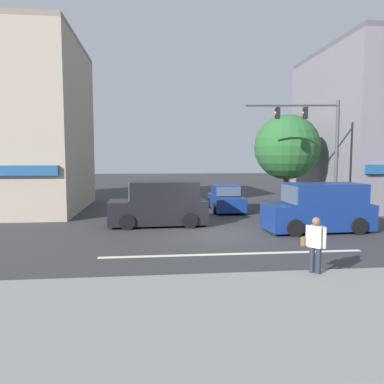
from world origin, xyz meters
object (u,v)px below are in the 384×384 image
traffic_light_mast (318,140)px  sedan_waiting_far (226,199)px  utility_pole_near_left (38,139)px  van_parked_curbside (160,205)px  pedestrian_foreground_with_bag (315,244)px  van_crossing_center (320,209)px  street_tree (287,147)px

traffic_light_mast → sedan_waiting_far: traffic_light_mast is taller
utility_pole_near_left → van_parked_curbside: size_ratio=1.77×
sedan_waiting_far → pedestrian_foreground_with_bag: pedestrian_foreground_with_bag is taller
traffic_light_mast → pedestrian_foreground_with_bag: (-4.42, -9.57, -3.22)m
traffic_light_mast → van_crossing_center: size_ratio=1.33×
van_parked_curbside → van_crossing_center: same height
pedestrian_foreground_with_bag → sedan_waiting_far: bearing=89.1°
utility_pole_near_left → traffic_light_mast: utility_pole_near_left is taller
utility_pole_near_left → van_parked_curbside: bearing=-30.1°
pedestrian_foreground_with_bag → street_tree: bearing=72.7°
street_tree → van_crossing_center: bearing=-99.8°
van_parked_curbside → van_crossing_center: bearing=-17.6°
van_crossing_center → pedestrian_foreground_with_bag: van_crossing_center is taller
street_tree → van_parked_curbside: bearing=-146.2°
sedan_waiting_far → pedestrian_foreground_with_bag: 12.91m
traffic_light_mast → van_parked_curbside: 9.01m
sedan_waiting_far → van_crossing_center: bearing=-67.3°
utility_pole_near_left → van_parked_curbside: 8.30m
van_crossing_center → pedestrian_foreground_with_bag: 6.87m
van_parked_curbside → van_crossing_center: size_ratio=1.00×
van_parked_curbside → van_crossing_center: 7.27m
sedan_waiting_far → street_tree: bearing=13.4°
van_parked_curbside → pedestrian_foreground_with_bag: size_ratio=2.79×
street_tree → van_parked_curbside: street_tree is taller
traffic_light_mast → pedestrian_foreground_with_bag: size_ratio=3.71×
street_tree → van_parked_curbside: 10.34m
street_tree → van_parked_curbside: size_ratio=1.28×
sedan_waiting_far → van_parked_curbside: bearing=-132.3°
street_tree → traffic_light_mast: (0.09, -4.32, 0.28)m
van_parked_curbside → utility_pole_near_left: bearing=149.9°
street_tree → traffic_light_mast: 4.33m
van_parked_curbside → van_crossing_center: (6.93, -2.19, 0.00)m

